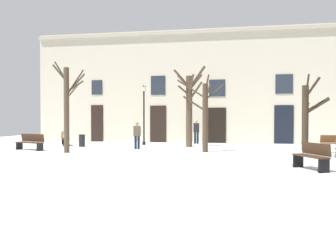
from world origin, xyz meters
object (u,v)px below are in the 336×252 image
object	(u,v)px
tree_right_of_center	(190,106)
bench_near_center_tree	(30,142)
bench_back_to_back_right	(64,138)
person_near_bench	(137,134)
streetlamp	(144,108)
litter_bin	(82,141)
person_crossing_plaza	(196,130)
tree_near_facade	(67,106)
bench_back_to_back_left	(312,156)
tree_left_of_center	(205,114)
tree_center	(306,115)

from	to	relation	value
tree_right_of_center	bench_near_center_tree	world-z (taller)	tree_right_of_center
tree_right_of_center	bench_back_to_back_right	world-z (taller)	tree_right_of_center
person_near_bench	bench_near_center_tree	bearing A→B (deg)	-163.46
streetlamp	litter_bin	bearing A→B (deg)	-148.38
streetlamp	person_crossing_plaza	bearing A→B (deg)	26.45
tree_near_facade	bench_back_to_back_left	bearing A→B (deg)	-21.13
bench_near_center_tree	person_near_bench	bearing A→B (deg)	37.44
streetlamp	person_near_bench	bearing A→B (deg)	-83.19
tree_left_of_center	bench_back_to_back_right	distance (m)	9.90
streetlamp	bench_back_to_back_left	distance (m)	13.37
tree_right_of_center	tree_near_facade	distance (m)	7.48
tree_left_of_center	person_crossing_plaza	world-z (taller)	tree_left_of_center
tree_right_of_center	tree_left_of_center	world-z (taller)	tree_right_of_center
tree_left_of_center	bench_back_to_back_right	bearing A→B (deg)	162.67
bench_back_to_back_right	bench_near_center_tree	size ratio (longest dim) A/B	0.94
tree_near_facade	bench_back_to_back_left	distance (m)	12.02
streetlamp	bench_back_to_back_right	world-z (taller)	streetlamp
bench_back_to_back_right	tree_right_of_center	bearing A→B (deg)	-118.07
tree_left_of_center	tree_right_of_center	bearing A→B (deg)	110.34
tree_right_of_center	streetlamp	xyz separation A→B (m)	(-3.18, 1.15, -0.10)
person_crossing_plaza	person_near_bench	size ratio (longest dim) A/B	1.08
tree_center	person_crossing_plaza	size ratio (longest dim) A/B	2.44
tree_center	bench_back_to_back_left	distance (m)	8.10
bench_back_to_back_right	bench_back_to_back_left	size ratio (longest dim) A/B	1.14
litter_bin	person_crossing_plaza	world-z (taller)	person_crossing_plaza
streetlamp	bench_back_to_back_left	world-z (taller)	streetlamp
tree_left_of_center	tree_center	bearing A→B (deg)	19.93
tree_center	person_near_bench	size ratio (longest dim) A/B	2.63
bench_back_to_back_right	bench_near_center_tree	distance (m)	3.50
bench_back_to_back_left	bench_near_center_tree	distance (m)	14.75
tree_near_facade	streetlamp	distance (m)	6.43
tree_right_of_center	streetlamp	distance (m)	3.39
litter_bin	person_crossing_plaza	size ratio (longest dim) A/B	0.45
bench_back_to_back_right	litter_bin	bearing A→B (deg)	-145.58
tree_left_of_center	tree_near_facade	bearing A→B (deg)	-167.12
tree_near_facade	tree_center	xyz separation A→B (m)	(12.41, 3.57, -0.42)
tree_near_facade	bench_near_center_tree	distance (m)	3.48
tree_near_facade	person_near_bench	world-z (taller)	tree_near_facade
tree_near_facade	litter_bin	xyz separation A→B (m)	(-0.85, 3.76, -2.02)
bench_back_to_back_left	person_crossing_plaza	bearing A→B (deg)	179.14
tree_right_of_center	person_near_bench	xyz separation A→B (m)	(-2.81, -1.99, -1.69)
bench_back_to_back_right	person_near_bench	size ratio (longest dim) A/B	1.15
tree_near_facade	bench_back_to_back_right	size ratio (longest dim) A/B	2.59
tree_left_of_center	bench_near_center_tree	distance (m)	9.79
tree_left_of_center	litter_bin	world-z (taller)	tree_left_of_center
tree_center	person_near_bench	distance (m)	9.54
tree_center	tree_near_facade	bearing A→B (deg)	-163.95
bench_near_center_tree	tree_right_of_center	bearing A→B (deg)	44.15
tree_near_facade	tree_right_of_center	bearing A→B (deg)	39.32
tree_left_of_center	bench_near_center_tree	world-z (taller)	tree_left_of_center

